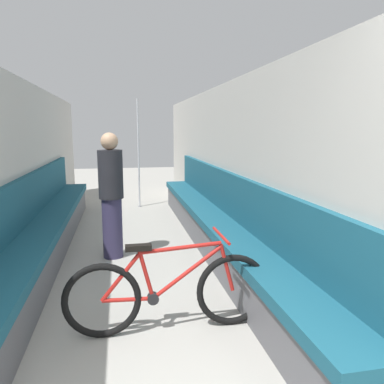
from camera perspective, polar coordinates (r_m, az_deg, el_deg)
The scene contains 7 objects.
wall_left at distance 4.69m, azimuth -25.72°, elevation 2.63°, with size 0.10×10.81×2.21m, color beige.
wall_right at distance 4.76m, azimuth 7.13°, elevation 3.61°, with size 0.10×10.81×2.21m, color beige.
bench_seat_row_left at distance 4.86m, azimuth -21.91°, elevation -6.14°, with size 0.46×6.44×1.04m.
bench_seat_row_right at distance 4.93m, azimuth 3.82°, elevation -5.26°, with size 0.46×6.44×1.04m.
bicycle at distance 3.06m, azimuth -3.52°, elevation -15.03°, with size 1.64×0.46×0.78m.
grab_pole_near at distance 7.73m, azimuth -8.15°, elevation 5.57°, with size 0.08×0.08×2.19m.
passenger_standing at distance 4.71m, azimuth -12.20°, elevation -0.37°, with size 0.30×0.30×1.56m.
Camera 1 is at (-0.14, -0.70, 1.60)m, focal length 35.00 mm.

